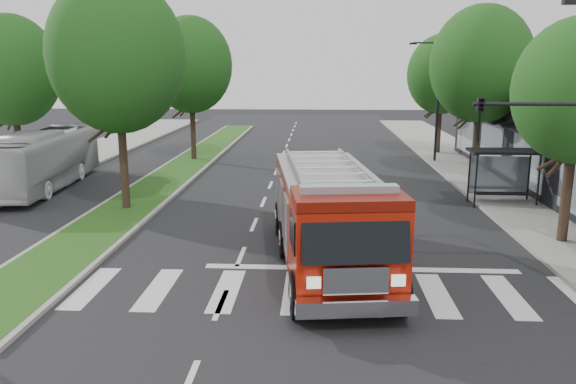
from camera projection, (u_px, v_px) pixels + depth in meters
The scene contains 12 objects.
ground at pixel (241, 257), 19.13m from camera, with size 140.00×140.00×0.00m, color black.
sidewalk_right at pixel (514, 194), 28.21m from camera, with size 5.00×80.00×0.15m, color gray.
median at pixel (187, 164), 36.98m from camera, with size 3.00×50.00×0.15m.
bus_shelter at pixel (503, 162), 26.05m from camera, with size 3.20×1.60×2.61m.
tree_right_mid at pixel (481, 64), 30.78m from camera, with size 5.60×5.60×9.72m.
tree_right_far at pixel (442, 74), 40.67m from camera, with size 5.00×5.00×8.73m.
tree_median_near at pixel (117, 55), 23.82m from camera, with size 5.80×5.80×10.16m.
tree_median_far at pixel (191, 65), 37.54m from camera, with size 5.60×5.60×9.72m.
tree_left_mid at pixel (11, 70), 30.23m from camera, with size 5.20×5.20×9.16m.
streetlight_right_far at pixel (436, 96), 37.12m from camera, with size 2.11×0.20×8.00m.
fire_engine at pixel (329, 217), 17.88m from camera, with size 4.12×10.08×3.40m.
city_bus at pixel (44, 159), 29.83m from camera, with size 2.58×11.03×3.07m, color #B9B8BD.
Camera 1 is at (2.58, -18.09, 6.28)m, focal length 35.00 mm.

